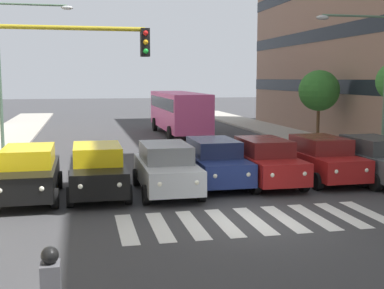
{
  "coord_description": "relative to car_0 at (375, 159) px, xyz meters",
  "views": [
    {
      "loc": [
        4.67,
        12.95,
        3.97
      ],
      "look_at": [
        0.28,
        -6.9,
        1.28
      ],
      "focal_mm": 46.67,
      "sensor_mm": 36.0,
      "label": 1
    }
  ],
  "objects": [
    {
      "name": "bus_behind_traffic",
      "position": [
        4.33,
        -17.64,
        0.97
      ],
      "size": [
        2.78,
        10.5,
        3.0
      ],
      "color": "#DB5193",
      "rests_on": "ground_plane"
    },
    {
      "name": "street_tree_2",
      "position": [
        -3.25,
        -11.31,
        2.35
      ],
      "size": [
        2.51,
        2.51,
        4.35
      ],
      "color": "#513823",
      "rests_on": "sidewalk_left"
    },
    {
      "name": "crosswalk_markings",
      "position": [
        6.34,
        4.09,
        -0.88
      ],
      "size": [
        7.65,
        2.8,
        0.01
      ],
      "color": "silver",
      "rests_on": "ground_plane"
    },
    {
      "name": "street_lamp_left",
      "position": [
        -1.45,
        -2.67,
        3.41
      ],
      "size": [
        3.49,
        0.28,
        6.62
      ],
      "color": "#4C6B56",
      "rests_on": "sidewalk_left"
    },
    {
      "name": "car_4",
      "position": [
        8.19,
        0.15,
        0.0
      ],
      "size": [
        2.02,
        4.44,
        1.72
      ],
      "color": "#B2B7BC",
      "rests_on": "ground_plane"
    },
    {
      "name": "car_5",
      "position": [
        10.54,
        -0.03,
        0.0
      ],
      "size": [
        2.02,
        4.44,
        1.72
      ],
      "color": "black",
      "rests_on": "ground_plane"
    },
    {
      "name": "ground_plane",
      "position": [
        6.34,
        4.09,
        -0.89
      ],
      "size": [
        180.0,
        180.0,
        0.0
      ],
      "primitive_type": "plane",
      "color": "#38383A"
    },
    {
      "name": "street_lamp_right",
      "position": [
        14.16,
        -8.04,
        3.85
      ],
      "size": [
        3.55,
        0.28,
        7.42
      ],
      "color": "#4C6B56",
      "rests_on": "sidewalk_right"
    },
    {
      "name": "car_2",
      "position": [
        4.33,
        -0.47,
        0.0
      ],
      "size": [
        2.02,
        4.44,
        1.72
      ],
      "color": "maroon",
      "rests_on": "ground_plane"
    },
    {
      "name": "car_1",
      "position": [
        1.94,
        -0.6,
        0.0
      ],
      "size": [
        2.02,
        4.44,
        1.72
      ],
      "color": "maroon",
      "rests_on": "ground_plane"
    },
    {
      "name": "car_3",
      "position": [
        6.22,
        -0.73,
        0.0
      ],
      "size": [
        2.02,
        4.44,
        1.72
      ],
      "color": "navy",
      "rests_on": "ground_plane"
    },
    {
      "name": "car_6",
      "position": [
        12.79,
        0.03,
        0.0
      ],
      "size": [
        2.02,
        4.44,
        1.72
      ],
      "color": "black",
      "rests_on": "ground_plane"
    },
    {
      "name": "car_0",
      "position": [
        0.0,
        0.0,
        0.0
      ],
      "size": [
        2.02,
        4.44,
        1.72
      ],
      "color": "#474C51",
      "rests_on": "ground_plane"
    },
    {
      "name": "traffic_light_gantry",
      "position": [
        12.4,
        3.22,
        2.84
      ],
      "size": [
        4.7,
        0.36,
        5.5
      ],
      "color": "#AD991E",
      "rests_on": "ground_plane"
    }
  ]
}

